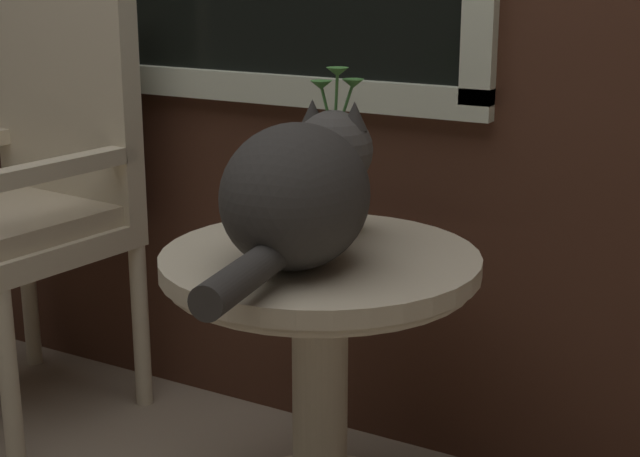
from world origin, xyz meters
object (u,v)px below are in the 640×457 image
wicker_side_table (320,350)px  cat (300,191)px  wicker_chair (32,184)px  pewter_vase_with_ivy (334,184)px

wicker_side_table → cat: bearing=-92.7°
wicker_side_table → cat: cat is taller
wicker_side_table → wicker_chair: wicker_chair is taller
wicker_side_table → cat: 0.34m
wicker_side_table → cat: (-0.00, -0.07, 0.34)m
cat → pewter_vase_with_ivy: bearing=102.1°
wicker_chair → cat: wicker_chair is taller
pewter_vase_with_ivy → wicker_chair: bearing=178.4°
wicker_chair → pewter_vase_with_ivy: wicker_chair is taller
cat → wicker_chair: bearing=165.8°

